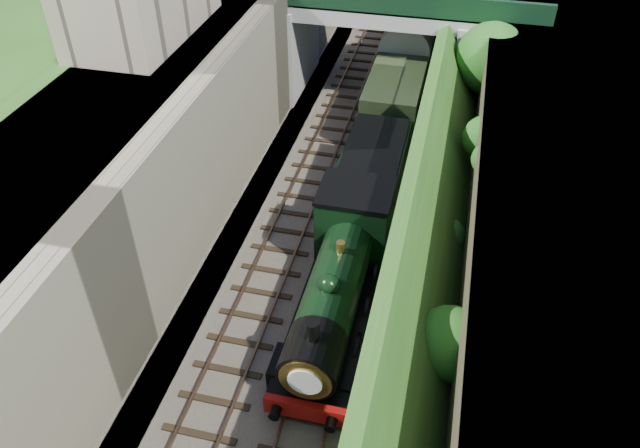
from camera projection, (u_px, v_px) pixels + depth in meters
The scene contains 13 objects.
ground at pixel (265, 435), 20.09m from camera, with size 160.00×160.00×0.00m, color #1E4714.
trackbed at pixel (372, 126), 35.11m from camera, with size 10.00×90.00×0.20m, color #473F38.
retaining_wall at pixel (275, 59), 33.96m from camera, with size 1.00×90.00×7.00m, color #756B56.
street_plateau_left at pixel (215, 53), 34.59m from camera, with size 6.00×90.00×7.00m, color #262628.
street_plateau_right at pixel (560, 96), 31.47m from camera, with size 8.00×90.00×6.25m, color #262628.
embankment_slope at pixel (468, 102), 31.71m from camera, with size 4.10×90.00×6.36m.
track_left at pixel (337, 120), 35.38m from camera, with size 2.50×90.00×0.20m.
track_right at pixel (393, 126), 34.80m from camera, with size 2.50×90.00×0.20m.
road_bridge at pixel (404, 32), 35.44m from camera, with size 16.00×6.40×7.25m.
tree at pixel (493, 60), 31.21m from camera, with size 3.60×3.80×6.60m.
locomotive at pixel (339, 282), 22.84m from camera, with size 3.10×10.22×3.83m.
tender at pixel (372, 177), 28.57m from camera, with size 2.70×6.00×3.05m.
coach_front at pixel (408, 56), 37.80m from camera, with size 2.90×18.00×3.70m.
Camera 1 is at (4.36, -10.54, 17.97)m, focal length 35.00 mm.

